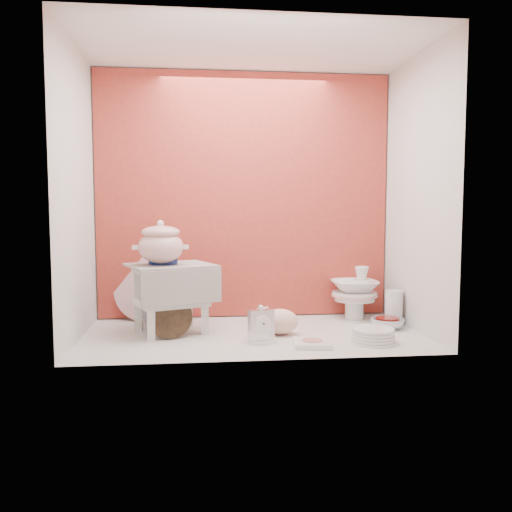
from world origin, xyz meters
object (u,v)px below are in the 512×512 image
Objects in this scene: dinner_plate_stack at (373,335)px; mantel_clock at (261,324)px; blue_white_vase at (161,304)px; plush_pig at (280,321)px; porcelain_tower at (355,293)px; gold_rim_teacup at (260,331)px; crystal_bowl at (388,324)px; soup_tureen at (161,243)px; step_stool at (171,298)px; floral_platter at (146,287)px.

mantel_clock is at bearing 173.58° from dinner_plate_stack.
blue_white_vase is at bearing 122.73° from mantel_clock.
blue_white_vase reaches higher than plush_pig.
porcelain_tower reaches higher than dinner_plate_stack.
mantel_clock is 0.75× the size of plush_pig.
gold_rim_teacup reaches higher than crystal_bowl.
blue_white_vase is at bearing 169.55° from plush_pig.
dinner_plate_stack is at bearing -26.50° from blue_white_vase.
soup_tureen is 1.22m from porcelain_tower.
blue_white_vase reaches higher than mantel_clock.
soup_tureen reaches higher than step_stool.
mantel_clock is (0.52, -0.48, -0.03)m from blue_white_vase.
soup_tureen is 0.87× the size of porcelain_tower.
gold_rim_teacup is at bearing 82.18° from mantel_clock.
porcelain_tower is at bearing -4.14° from floral_platter.
dinner_plate_stack is (1.08, -0.54, -0.08)m from blue_white_vase.
floral_platter reaches higher than mantel_clock.
step_stool is 0.54m from gold_rim_teacup.
floral_platter reaches higher than dinner_plate_stack.
soup_tureen is 0.44m from blue_white_vase.
floral_platter is 1.87× the size of dinner_plate_stack.
gold_rim_teacup is 0.78m from crystal_bowl.
mantel_clock is at bearing -111.04° from plush_pig.
mantel_clock is 0.78m from crystal_bowl.
dinner_plate_stack is 1.20× the size of crystal_bowl.
gold_rim_teacup is 0.57m from dinner_plate_stack.
step_stool is 1.12m from porcelain_tower.
floral_platter is (-0.11, 0.37, -0.29)m from soup_tureen.
plush_pig is at bearing -144.79° from porcelain_tower.
floral_platter is 0.19m from blue_white_vase.
step_stool is 0.21m from blue_white_vase.
step_stool is at bearing 133.09° from mantel_clock.
step_stool is 4.02× the size of gold_rim_teacup.
step_stool is 1.09m from dinner_plate_stack.
blue_white_vase is 1.31× the size of crystal_bowl.
dinner_plate_stack is at bearing -8.97° from gold_rim_teacup.
floral_platter is 1.30× the size of porcelain_tower.
porcelain_tower is (-0.11, 0.29, 0.13)m from crystal_bowl.
gold_rim_teacup is (-0.00, 0.03, -0.04)m from mantel_clock.
plush_pig is 0.18m from gold_rim_teacup.
mantel_clock is at bearing -44.74° from floral_platter.
step_stool is at bearing 177.77° from crystal_bowl.
blue_white_vase is 0.96× the size of plush_pig.
crystal_bowl is (1.20, -0.05, -0.16)m from step_stool.
crystal_bowl is 0.33m from porcelain_tower.
mantel_clock reaches higher than gold_rim_teacup.
mantel_clock is 0.58× the size of porcelain_tower.
soup_tureen reaches higher than crystal_bowl.
plush_pig is at bearing 47.28° from gold_rim_teacup.
step_stool reaches higher than dinner_plate_stack.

